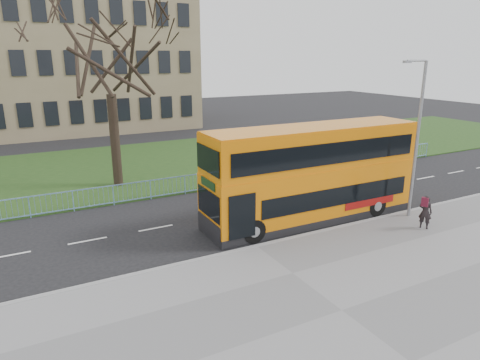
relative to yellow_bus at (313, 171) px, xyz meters
name	(u,v)px	position (x,y,z in m)	size (l,w,h in m)	color
ground	(239,235)	(-3.98, -0.12, -2.39)	(120.00, 120.00, 0.00)	black
pavement	(342,312)	(-3.98, -6.87, -2.33)	(80.00, 10.50, 0.12)	slate
kerb	(257,247)	(-3.98, -1.67, -2.32)	(80.00, 0.20, 0.14)	gray
grass_verge	(147,164)	(-3.98, 14.18, -2.35)	(80.00, 15.40, 0.08)	#1C3A15
guard_railing	(185,185)	(-3.98, 6.48, -1.84)	(40.00, 0.12, 1.10)	#80B3E4
bare_tree	(110,76)	(-6.98, 9.88, 4.13)	(9.02, 9.02, 12.89)	black
civic_building	(39,62)	(-8.98, 34.88, 4.61)	(30.00, 15.00, 14.00)	#7C6D4F
yellow_bus	(313,171)	(0.00, 0.00, 0.00)	(10.66, 2.66, 4.45)	orange
pedestrian	(425,212)	(3.63, -3.55, -1.50)	(0.56, 0.37, 1.54)	black
street_lamp	(416,134)	(4.19, -2.13, 1.75)	(1.55, 0.25, 7.32)	gray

